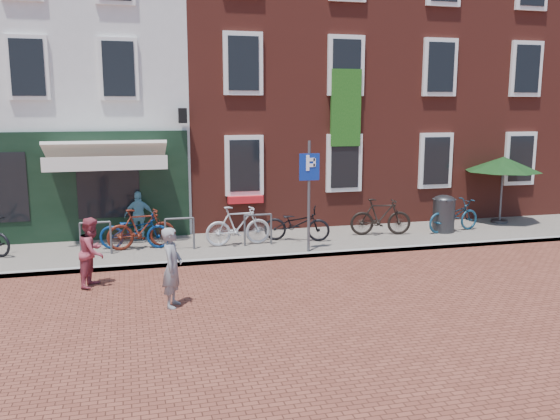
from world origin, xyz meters
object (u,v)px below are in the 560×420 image
object	(u,v)px
bicycle_4	(297,224)
litter_bin	(444,212)
bicycle_3	(238,226)
cafe_person	(139,216)
parasol	(503,161)
bicycle_2	(135,230)
bicycle_1	(141,229)
parking_sign	(309,182)
woman	(172,267)
boy	(92,252)
bicycle_6	(453,216)
bicycle_5	(381,217)

from	to	relation	value
bicycle_4	litter_bin	bearing A→B (deg)	-68.92
bicycle_4	bicycle_3	bearing A→B (deg)	115.49
cafe_person	parasol	bearing A→B (deg)	-177.13
bicycle_2	bicycle_1	bearing A→B (deg)	-109.65
bicycle_1	bicycle_3	xyz separation A→B (m)	(2.43, -0.23, 0.00)
parasol	parking_sign	bearing A→B (deg)	-163.54
litter_bin	bicycle_1	size ratio (longest dim) A/B	0.66
woman	boy	size ratio (longest dim) A/B	1.04
boy	cafe_person	bearing A→B (deg)	4.70
woman	bicycle_6	xyz separation A→B (m)	(8.26, 4.15, -0.18)
parking_sign	bicycle_6	world-z (taller)	parking_sign
litter_bin	bicycle_2	size ratio (longest dim) A/B	0.64
bicycle_1	bicycle_5	size ratio (longest dim) A/B	1.00
parking_sign	bicycle_2	bearing A→B (deg)	161.21
litter_bin	bicycle_3	world-z (taller)	litter_bin
parasol	bicycle_2	size ratio (longest dim) A/B	1.29
litter_bin	bicycle_5	xyz separation A→B (m)	(-1.91, 0.07, -0.07)
litter_bin	bicycle_5	bearing A→B (deg)	177.78
bicycle_6	cafe_person	bearing A→B (deg)	70.72
cafe_person	bicycle_2	distance (m)	0.98
bicycle_4	parasol	bearing A→B (deg)	-62.32
boy	parasol	bearing A→B (deg)	-54.27
bicycle_2	bicycle_3	xyz separation A→B (m)	(2.58, -0.32, 0.05)
boy	cafe_person	size ratio (longest dim) A/B	1.08
bicycle_2	bicycle_3	size ratio (longest dim) A/B	1.03
bicycle_1	litter_bin	bearing A→B (deg)	-97.06
parasol	bicycle_3	distance (m)	8.56
bicycle_5	bicycle_6	distance (m)	2.22
bicycle_2	bicycle_4	xyz separation A→B (m)	(4.19, -0.19, 0.00)
parasol	woman	bearing A→B (deg)	-154.40
bicycle_6	bicycle_5	bearing A→B (deg)	75.63
bicycle_3	parking_sign	bearing A→B (deg)	-127.60
bicycle_4	bicycle_6	world-z (taller)	same
boy	bicycle_6	size ratio (longest dim) A/B	0.81
bicycle_4	bicycle_6	distance (m)	4.67
litter_bin	parasol	world-z (taller)	parasol
parking_sign	bicycle_2	xyz separation A→B (m)	(-4.14, 1.41, -1.26)
parasol	bicycle_1	distance (m)	10.94
woman	boy	world-z (taller)	woman
parasol	woman	xyz separation A→B (m)	(-10.38, -4.97, -1.25)
boy	bicycle_5	distance (m)	7.95
parking_sign	bicycle_6	xyz separation A→B (m)	(4.72, 1.20, -1.26)
parasol	bicycle_2	bearing A→B (deg)	-176.80
litter_bin	woman	bearing A→B (deg)	-152.28
boy	bicycle_2	world-z (taller)	boy
parking_sign	bicycle_5	size ratio (longest dim) A/B	1.60
parking_sign	bicycle_6	distance (m)	5.03
bicycle_5	bicycle_6	size ratio (longest dim) A/B	0.97
woman	bicycle_5	bearing A→B (deg)	-35.30
bicycle_2	bicycle_4	distance (m)	4.19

